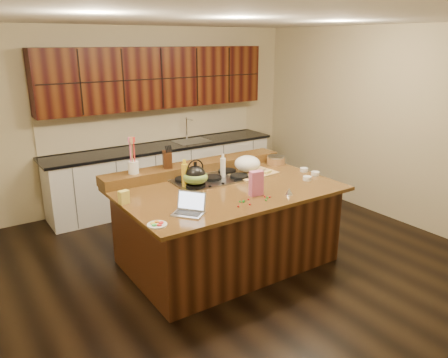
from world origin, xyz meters
TOP-DOWN VIEW (x-y plane):
  - room at (0.00, 0.00)m, footprint 5.52×5.02m
  - island at (0.00, 0.00)m, footprint 2.40×1.60m
  - back_ledge at (0.00, 0.70)m, footprint 2.40×0.30m
  - cooktop at (0.00, 0.30)m, footprint 0.92×0.52m
  - back_counter at (0.30, 2.23)m, footprint 3.70×0.66m
  - kettle at (-0.30, 0.17)m, footprint 0.24×0.24m
  - green_bowl at (-0.30, 0.17)m, footprint 0.36×0.36m
  - laptop at (-0.72, -0.45)m, footprint 0.35×0.36m
  - oil_bottle at (-0.39, 0.25)m, footprint 0.07×0.07m
  - vinegar_bottle at (0.14, 0.29)m, footprint 0.06×0.06m
  - wooden_tray at (0.52, 0.28)m, footprint 0.59×0.47m
  - ramekin_a at (0.93, -0.32)m, footprint 0.12×0.12m
  - ramekin_b at (1.15, -0.23)m, footprint 0.12×0.12m
  - ramekin_c at (1.15, -0.04)m, footprint 0.11×0.11m
  - strainer_bowl at (1.08, 0.43)m, footprint 0.24×0.24m
  - kitchen_timer at (0.41, -0.58)m, footprint 0.08×0.08m
  - pink_bag at (0.11, -0.40)m, footprint 0.15×0.09m
  - candy_plate at (-1.11, -0.54)m, footprint 0.22×0.22m
  - package_box at (-1.15, 0.14)m, footprint 0.11×0.08m
  - utensil_crock at (-0.81, 0.70)m, footprint 0.15×0.15m
  - knife_block at (-0.38, 0.70)m, footprint 0.15×0.18m
  - gumdrop_0 at (0.18, -0.54)m, footprint 0.02×0.02m
  - gumdrop_1 at (-0.12, -0.49)m, footprint 0.02×0.02m
  - gumdrop_2 at (-0.13, -0.60)m, footprint 0.02×0.02m
  - gumdrop_3 at (0.14, -0.55)m, footprint 0.02×0.02m
  - gumdrop_4 at (0.14, -0.50)m, footprint 0.02×0.02m
  - gumdrop_5 at (0.09, -0.59)m, footprint 0.02×0.02m
  - gumdrop_6 at (-0.05, -0.48)m, footprint 0.02×0.02m
  - gumdrop_7 at (-0.16, -0.49)m, footprint 0.02×0.02m
  - gumdrop_8 at (-0.25, -0.58)m, footprint 0.02×0.02m
  - gumdrop_9 at (-0.14, -0.51)m, footprint 0.02×0.02m

SIDE VIEW (x-z plane):
  - island at x=0.00m, z-range 0.00..0.92m
  - candy_plate at x=-1.11m, z-range 0.92..0.93m
  - gumdrop_0 at x=0.18m, z-range 0.92..0.94m
  - gumdrop_1 at x=-0.12m, z-range 0.92..0.94m
  - gumdrop_2 at x=-0.13m, z-range 0.92..0.94m
  - gumdrop_3 at x=0.14m, z-range 0.92..0.94m
  - gumdrop_4 at x=0.14m, z-range 0.92..0.94m
  - gumdrop_5 at x=0.09m, z-range 0.92..0.94m
  - gumdrop_6 at x=-0.05m, z-range 0.92..0.94m
  - gumdrop_7 at x=-0.16m, z-range 0.92..0.94m
  - gumdrop_8 at x=-0.25m, z-range 0.92..0.94m
  - gumdrop_9 at x=-0.14m, z-range 0.92..0.94m
  - cooktop at x=0.00m, z-range 0.91..0.96m
  - ramekin_a at x=0.93m, z-range 0.92..0.96m
  - ramekin_b at x=1.15m, z-range 0.92..0.96m
  - ramekin_c at x=1.15m, z-range 0.92..0.96m
  - kitchen_timer at x=0.41m, z-range 0.92..0.99m
  - strainer_bowl at x=1.08m, z-range 0.92..1.01m
  - laptop at x=-0.72m, z-range 0.87..1.07m
  - back_ledge at x=0.00m, z-range 0.92..1.04m
  - back_counter at x=0.30m, z-range -0.22..2.18m
  - package_box at x=-1.15m, z-range 0.92..1.06m
  - wooden_tray at x=0.52m, z-range 0.91..1.13m
  - green_bowl at x=-0.30m, z-range 0.97..1.12m
  - vinegar_bottle at x=0.14m, z-range 0.92..1.17m
  - pink_bag at x=0.11m, z-range 0.92..1.18m
  - oil_bottle at x=-0.39m, z-range 0.92..1.19m
  - kettle at x=-0.30m, z-range 0.97..1.17m
  - utensil_crock at x=-0.81m, z-range 1.04..1.18m
  - knife_block at x=-0.38m, z-range 1.04..1.24m
  - room at x=0.00m, z-range -0.01..2.71m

